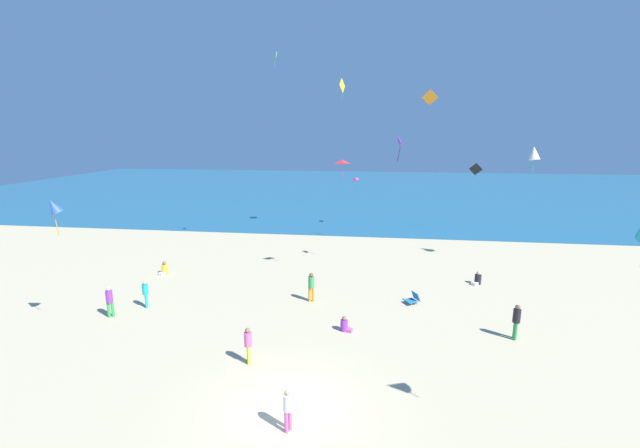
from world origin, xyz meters
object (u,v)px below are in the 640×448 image
(person_2, at_px, (311,285))
(kite_yellow, at_px, (342,86))
(person_7, at_px, (477,279))
(kite_red, at_px, (342,162))
(kite_black, at_px, (476,170))
(beach_chair_far_left, at_px, (413,299))
(kite_blue, at_px, (54,207))
(kite_white, at_px, (534,153))
(person_0, at_px, (164,269))
(person_1, at_px, (516,319))
(kite_orange, at_px, (430,98))
(kite_magenta, at_px, (355,179))
(kite_purple, at_px, (399,143))
(kite_green, at_px, (275,59))
(person_6, at_px, (345,325))
(person_8, at_px, (145,292))
(person_3, at_px, (288,407))
(person_4, at_px, (248,343))
(person_5, at_px, (110,300))

(person_2, bearing_deg, kite_yellow, 165.12)
(person_2, xyz_separation_m, person_7, (9.53, 3.84, -0.63))
(kite_red, bearing_deg, kite_black, 50.11)
(beach_chair_far_left, distance_m, person_2, 5.49)
(kite_blue, bearing_deg, person_7, 24.35)
(person_7, bearing_deg, kite_white, -176.20)
(kite_blue, distance_m, kite_yellow, 23.59)
(person_0, height_order, person_7, person_0)
(person_0, height_order, person_1, person_1)
(person_1, bearing_deg, kite_black, -91.61)
(kite_orange, bearing_deg, person_1, -77.74)
(kite_magenta, relative_size, kite_orange, 1.09)
(kite_purple, bearing_deg, kite_green, 158.56)
(person_6, height_order, kite_orange, kite_orange)
(kite_red, bearing_deg, person_6, -83.80)
(person_2, distance_m, person_8, 8.64)
(beach_chair_far_left, relative_size, person_3, 0.61)
(person_8, bearing_deg, person_4, 117.94)
(person_1, xyz_separation_m, person_6, (-7.51, -0.22, -0.67))
(kite_red, height_order, kite_purple, kite_purple)
(beach_chair_far_left, distance_m, person_7, 5.33)
(person_5, distance_m, kite_orange, 23.21)
(person_5, xyz_separation_m, kite_magenta, (10.93, 21.07, 3.75))
(person_8, xyz_separation_m, kite_red, (9.71, 5.75, 6.40))
(person_4, xyz_separation_m, kite_orange, (8.37, 15.94, 10.37))
(person_7, height_order, person_8, person_8)
(person_4, distance_m, person_8, 8.21)
(kite_orange, bearing_deg, kite_purple, -116.72)
(kite_red, bearing_deg, person_4, -105.43)
(person_0, xyz_separation_m, person_7, (19.60, 0.75, -0.01))
(person_6, relative_size, kite_magenta, 0.39)
(person_2, distance_m, person_7, 10.29)
(kite_blue, xyz_separation_m, kite_magenta, (11.57, 22.97, -1.22))
(person_5, xyz_separation_m, kite_green, (5.82, 11.74, 12.92))
(beach_chair_far_left, bearing_deg, person_8, -19.96)
(kite_orange, bearing_deg, person_4, -117.69)
(person_3, distance_m, kite_orange, 22.86)
(person_6, bearing_deg, kite_blue, -153.64)
(kite_purple, xyz_separation_m, kite_white, (8.60, 2.22, -0.66))
(person_8, distance_m, kite_orange, 21.75)
(kite_purple, xyz_separation_m, kite_magenta, (-3.27, 12.62, -3.64))
(beach_chair_far_left, distance_m, kite_yellow, 19.71)
(person_1, distance_m, kite_orange, 16.44)
(person_5, distance_m, kite_red, 14.39)
(person_8, bearing_deg, kite_white, 174.15)
(kite_black, bearing_deg, person_8, -137.77)
(kite_yellow, relative_size, kite_orange, 0.98)
(person_6, xyz_separation_m, kite_purple, (2.60, 8.39, 8.05))
(person_8, xyz_separation_m, kite_purple, (13.07, 7.15, 7.46))
(beach_chair_far_left, bearing_deg, person_7, -169.62)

